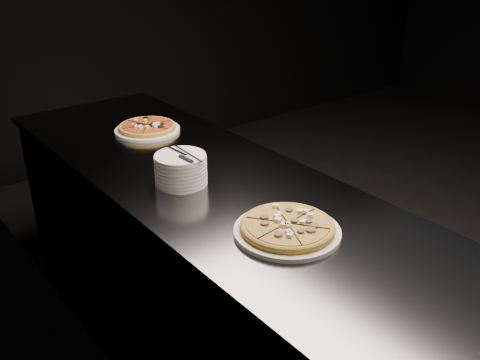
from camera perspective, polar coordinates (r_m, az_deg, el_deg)
floor at (r=3.92m, az=23.75°, el=-4.02°), size 5.00×5.00×0.00m
wall_left at (r=1.68m, az=-13.83°, el=11.66°), size 0.02×5.00×2.80m
counter at (r=2.24m, az=-2.63°, el=-10.67°), size 0.74×2.44×0.92m
pizza_mushroom at (r=1.65m, az=5.06°, el=-5.13°), size 0.33×0.33×0.04m
pizza_tomato at (r=2.52m, az=-9.86°, el=5.51°), size 0.30×0.30×0.03m
plate_stack at (r=1.97m, az=-6.34°, el=1.15°), size 0.19×0.19×0.11m
cutlery at (r=1.94m, az=-6.00°, el=2.66°), size 0.07×0.20×0.01m
ramekin at (r=2.12m, az=-6.07°, el=2.38°), size 0.08×0.08×0.07m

